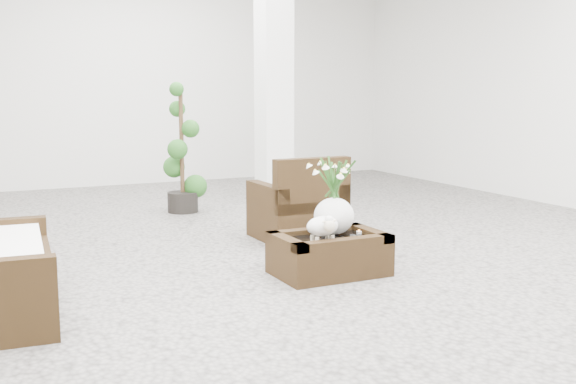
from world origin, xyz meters
name	(u,v)px	position (x,y,z in m)	size (l,w,h in m)	color
ground	(283,257)	(0.00, 0.00, 0.00)	(11.00, 11.00, 0.00)	gray
column	(274,72)	(1.20, 2.80, 1.75)	(0.40, 0.40, 3.50)	white
coffee_table	(329,256)	(0.09, -0.70, 0.16)	(0.90, 0.60, 0.31)	#33210F
sheep_figurine	(322,229)	(-0.03, -0.80, 0.42)	(0.28, 0.23, 0.21)	white
planter_narcissus	(334,187)	(0.19, -0.60, 0.71)	(0.44, 0.44, 0.80)	white
tealight	(359,232)	(0.39, -0.68, 0.33)	(0.04, 0.04, 0.03)	white
armchair	(297,197)	(0.48, 0.69, 0.43)	(0.81, 0.78, 0.86)	#33210F
topiary	(182,149)	(-0.12, 2.67, 0.79)	(0.42, 0.42, 1.58)	#205019
shopper	(274,140)	(1.75, 4.00, 0.75)	(0.55, 0.36, 1.50)	#336573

